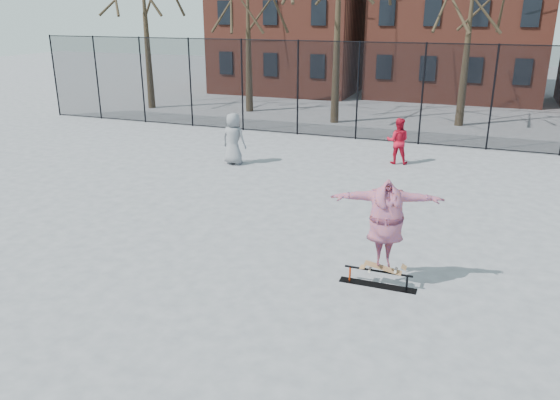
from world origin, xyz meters
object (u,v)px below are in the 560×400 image
at_px(bystander_grey, 234,139).
at_px(bystander_red, 398,141).
at_px(skater, 386,225).
at_px(skateboard, 383,269).
at_px(skate_rail, 378,280).

height_order(bystander_grey, bystander_red, bystander_grey).
xyz_separation_m(skater, bystander_grey, (-6.61, 7.20, -0.39)).
distance_m(bystander_grey, bystander_red, 5.77).
relative_size(skater, bystander_grey, 1.18).
bearing_deg(skateboard, skater, 0.00).
height_order(skater, bystander_red, skater).
bearing_deg(skater, skate_rail, 163.44).
bearing_deg(skater, skateboard, 0.00).
height_order(skateboard, bystander_red, bystander_red).
height_order(skate_rail, skater, skater).
height_order(skateboard, skater, skater).
bearing_deg(bystander_red, skater, 89.76).
relative_size(skate_rail, bystander_grey, 0.84).
distance_m(skater, bystander_red, 9.39).
bearing_deg(skate_rail, skateboard, 0.00).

